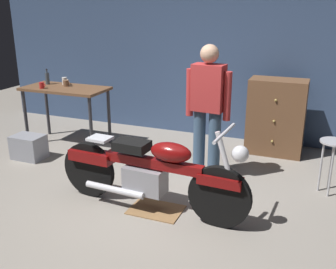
{
  "coord_description": "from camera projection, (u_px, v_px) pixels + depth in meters",
  "views": [
    {
      "loc": [
        1.64,
        -3.36,
        2.12
      ],
      "look_at": [
        0.02,
        0.7,
        0.65
      ],
      "focal_mm": 41.99,
      "sensor_mm": 36.0,
      "label": 1
    }
  ],
  "objects": [
    {
      "name": "storage_bin",
      "position": [
        29.0,
        147.0,
        5.59
      ],
      "size": [
        0.44,
        0.32,
        0.34
      ],
      "primitive_type": "cube",
      "color": "gray",
      "rests_on": "ground_plane"
    },
    {
      "name": "mug_white_ceramic",
      "position": [
        65.0,
        81.0,
        6.15
      ],
      "size": [
        0.11,
        0.08,
        0.11
      ],
      "color": "white",
      "rests_on": "workbench"
    },
    {
      "name": "back_wall",
      "position": [
        217.0,
        41.0,
        6.18
      ],
      "size": [
        8.0,
        0.12,
        3.1
      ],
      "primitive_type": "cube",
      "color": "#384C70",
      "rests_on": "ground_plane"
    },
    {
      "name": "mug_red_diner",
      "position": [
        42.0,
        85.0,
        5.87
      ],
      "size": [
        0.1,
        0.07,
        0.09
      ],
      "color": "red",
      "rests_on": "workbench"
    },
    {
      "name": "drip_tray",
      "position": [
        156.0,
        210.0,
        4.22
      ],
      "size": [
        0.56,
        0.4,
        0.01
      ],
      "primitive_type": "cube",
      "color": "olive",
      "rests_on": "ground_plane"
    },
    {
      "name": "workbench",
      "position": [
        66.0,
        95.0,
        6.0
      ],
      "size": [
        1.3,
        0.64,
        0.9
      ],
      "color": "brown",
      "rests_on": "ground_plane"
    },
    {
      "name": "mug_brown_stoneware",
      "position": [
        66.0,
        83.0,
        6.03
      ],
      "size": [
        0.12,
        0.09,
        0.09
      ],
      "color": "brown",
      "rests_on": "workbench"
    },
    {
      "name": "shop_stool",
      "position": [
        333.0,
        153.0,
        4.47
      ],
      "size": [
        0.32,
        0.32,
        0.64
      ],
      "color": "#B2B2B7",
      "rests_on": "ground_plane"
    },
    {
      "name": "person_standing",
      "position": [
        208.0,
        107.0,
        4.74
      ],
      "size": [
        0.57,
        0.25,
        1.67
      ],
      "rotation": [
        0.0,
        0.0,
        3.06
      ],
      "color": "#3C5673",
      "rests_on": "ground_plane"
    },
    {
      "name": "bottle",
      "position": [
        47.0,
        78.0,
        6.16
      ],
      "size": [
        0.06,
        0.06,
        0.24
      ],
      "color": "#3F4C59",
      "rests_on": "workbench"
    },
    {
      "name": "ground_plane",
      "position": [
        142.0,
        211.0,
        4.21
      ],
      "size": [
        12.0,
        12.0,
        0.0
      ],
      "primitive_type": "plane",
      "color": "gray"
    },
    {
      "name": "motorcycle",
      "position": [
        150.0,
        171.0,
        4.1
      ],
      "size": [
        2.19,
        0.6,
        1.0
      ],
      "rotation": [
        0.0,
        0.0,
        -0.06
      ],
      "color": "black",
      "rests_on": "ground_plane"
    },
    {
      "name": "wooden_dresser",
      "position": [
        276.0,
        117.0,
        5.68
      ],
      "size": [
        0.8,
        0.47,
        1.1
      ],
      "color": "brown",
      "rests_on": "ground_plane"
    }
  ]
}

